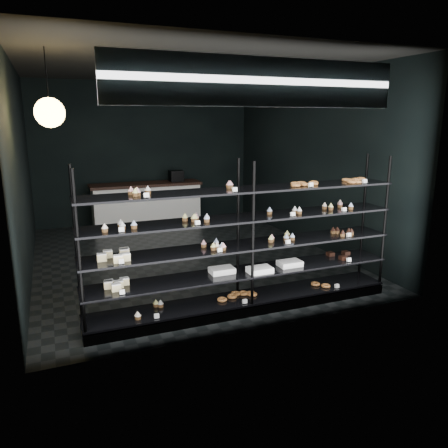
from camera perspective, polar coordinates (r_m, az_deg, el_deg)
name	(u,v)px	position (r m, az deg, el deg)	size (l,w,h in m)	color
room	(182,166)	(7.52, -5.45, 7.57)	(5.01, 6.01, 3.20)	black
display_shelf	(243,263)	(5.48, 2.45, -5.06)	(4.00, 0.50, 1.91)	black
signage	(261,82)	(4.76, 4.84, 18.01)	(3.30, 0.05, 0.50)	#0D1142
pendant_lamp	(50,112)	(5.66, -21.81, 13.37)	(0.35, 0.35, 0.90)	black
service_counter	(147,204)	(10.06, -10.00, 2.61)	(2.46, 0.65, 1.23)	white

